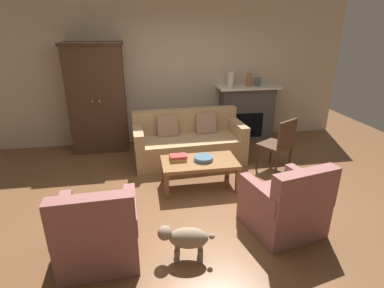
# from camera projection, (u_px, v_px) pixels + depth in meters

# --- Properties ---
(ground_plane) EXTENTS (9.60, 9.60, 0.00)m
(ground_plane) POSITION_uv_depth(u_px,v_px,m) (193.00, 201.00, 4.13)
(ground_plane) COLOR brown
(back_wall) EXTENTS (7.20, 0.10, 2.80)m
(back_wall) POSITION_uv_depth(u_px,v_px,m) (170.00, 72.00, 5.96)
(back_wall) COLOR beige
(back_wall) RESTS_ON ground
(fireplace) EXTENTS (1.26, 0.48, 1.12)m
(fireplace) POSITION_uv_depth(u_px,v_px,m) (246.00, 112.00, 6.28)
(fireplace) COLOR #4C4947
(fireplace) RESTS_ON ground
(armoire) EXTENTS (1.06, 0.57, 2.00)m
(armoire) POSITION_uv_depth(u_px,v_px,m) (98.00, 98.00, 5.58)
(armoire) COLOR #472D1E
(armoire) RESTS_ON ground
(couch) EXTENTS (1.96, 0.95, 0.86)m
(couch) POSITION_uv_depth(u_px,v_px,m) (189.00, 143.00, 5.35)
(couch) COLOR tan
(couch) RESTS_ON ground
(coffee_table) EXTENTS (1.10, 0.60, 0.42)m
(coffee_table) POSITION_uv_depth(u_px,v_px,m) (199.00, 164.00, 4.40)
(coffee_table) COLOR olive
(coffee_table) RESTS_ON ground
(fruit_bowl) EXTENTS (0.28, 0.28, 0.06)m
(fruit_bowl) POSITION_uv_depth(u_px,v_px,m) (204.00, 158.00, 4.38)
(fruit_bowl) COLOR slate
(fruit_bowl) RESTS_ON coffee_table
(book_stack) EXTENTS (0.25, 0.18, 0.08)m
(book_stack) POSITION_uv_depth(u_px,v_px,m) (178.00, 158.00, 4.38)
(book_stack) COLOR gold
(book_stack) RESTS_ON coffee_table
(mantel_vase_cream) EXTENTS (0.13, 0.13, 0.30)m
(mantel_vase_cream) POSITION_uv_depth(u_px,v_px,m) (231.00, 79.00, 5.95)
(mantel_vase_cream) COLOR beige
(mantel_vase_cream) RESTS_ON fireplace
(mantel_vase_terracotta) EXTENTS (0.10, 0.10, 0.26)m
(mantel_vase_terracotta) POSITION_uv_depth(u_px,v_px,m) (249.00, 80.00, 6.02)
(mantel_vase_terracotta) COLOR #A86042
(mantel_vase_terracotta) RESTS_ON fireplace
(mantel_vase_slate) EXTENTS (0.12, 0.12, 0.17)m
(mantel_vase_slate) POSITION_uv_depth(u_px,v_px,m) (257.00, 82.00, 6.06)
(mantel_vase_slate) COLOR #565B66
(mantel_vase_slate) RESTS_ON fireplace
(armchair_near_left) EXTENTS (0.81, 0.80, 0.88)m
(armchair_near_left) POSITION_uv_depth(u_px,v_px,m) (99.00, 233.00, 3.01)
(armchair_near_left) COLOR #935B56
(armchair_near_left) RESTS_ON ground
(armchair_near_right) EXTENTS (0.91, 0.91, 0.88)m
(armchair_near_right) POSITION_uv_depth(u_px,v_px,m) (285.00, 206.00, 3.46)
(armchair_near_right) COLOR #935B56
(armchair_near_right) RESTS_ON ground
(side_chair_wooden) EXTENTS (0.60, 0.60, 0.90)m
(side_chair_wooden) POSITION_uv_depth(u_px,v_px,m) (280.00, 142.00, 4.83)
(side_chair_wooden) COLOR #472D1E
(side_chair_wooden) RESTS_ON ground
(dog) EXTENTS (0.57, 0.27, 0.39)m
(dog) POSITION_uv_depth(u_px,v_px,m) (185.00, 238.00, 3.04)
(dog) COLOR gray
(dog) RESTS_ON ground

